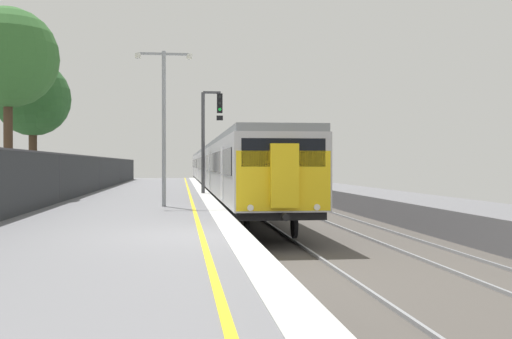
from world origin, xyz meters
TOP-DOWN VIEW (x-y plane):
  - ground at (2.64, 0.00)m, footprint 17.40×110.00m
  - commuter_train_at_platform at (2.10, 34.83)m, footprint 2.83×61.78m
  - signal_gantry at (0.61, 18.76)m, footprint 1.10×0.24m
  - platform_lamp_mid at (-1.37, 9.07)m, footprint 2.00×0.20m
  - background_tree_left at (-8.39, 20.69)m, footprint 3.94×3.94m
  - background_tree_centre at (-8.26, 15.14)m, footprint 4.38×4.38m

SIDE VIEW (x-z plane):
  - ground at x=2.64m, z-range -1.21..0.00m
  - commuter_train_at_platform at x=2.10m, z-range -0.64..3.17m
  - platform_lamp_mid at x=-1.37m, z-range 0.50..5.98m
  - signal_gantry at x=0.61m, z-range 0.64..5.86m
  - background_tree_left at x=-8.39m, z-range 1.36..8.29m
  - background_tree_centre at x=-8.26m, z-range 1.81..10.17m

